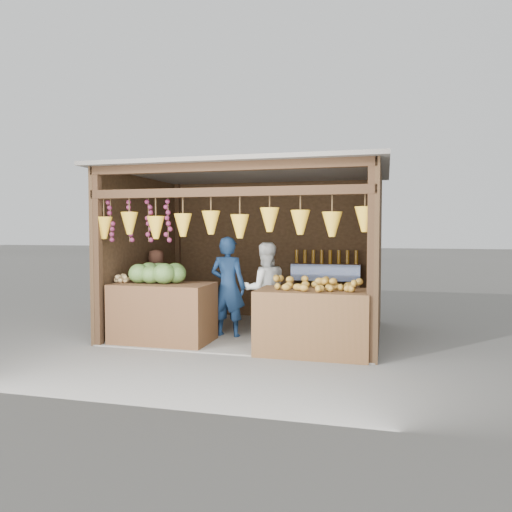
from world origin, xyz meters
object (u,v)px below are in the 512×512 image
Objects in this scene: man_standing at (228,287)px; woman_standing at (265,289)px; counter_right at (313,322)px; vendor_seated at (157,280)px; counter_left at (163,313)px.

man_standing is 1.06× the size of woman_standing.
woman_standing is at bearing 134.38° from counter_right.
man_standing is at bearing 159.31° from vendor_seated.
counter_left is at bearing 177.57° from counter_right.
woman_standing is 1.37× the size of vendor_seated.
counter_right is at bearing -2.43° from counter_left.
man_standing reaches higher than counter_left.
man_standing reaches higher than counter_right.
vendor_seated is at bearing -32.88° from woman_standing.
woman_standing reaches higher than counter_right.
woman_standing is at bearing 169.58° from vendor_seated.
man_standing reaches higher than woman_standing.
woman_standing is at bearing 30.94° from counter_left.
counter_right is at bearing 159.02° from man_standing.
counter_right is (2.27, -0.10, -0.01)m from counter_left.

